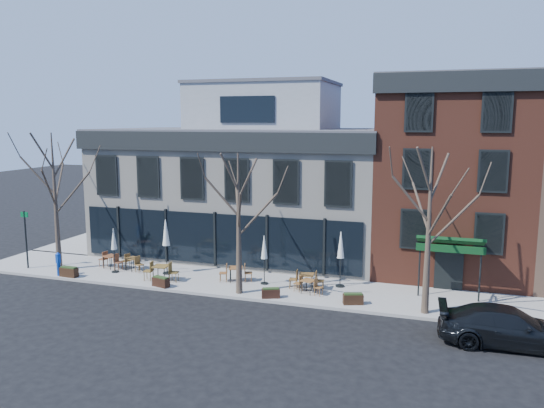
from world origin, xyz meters
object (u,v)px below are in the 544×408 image
(parked_sedan, at_px, (508,327))
(cafe_set_0, at_px, (111,260))
(umbrella_0, at_px, (114,242))
(call_box, at_px, (58,263))

(parked_sedan, distance_m, cafe_set_0, 21.42)
(cafe_set_0, height_order, umbrella_0, umbrella_0)
(call_box, distance_m, umbrella_0, 3.22)
(cafe_set_0, bearing_deg, umbrella_0, -41.29)
(parked_sedan, xyz_separation_m, umbrella_0, (-20.29, 3.54, 1.19))
(cafe_set_0, xyz_separation_m, umbrella_0, (0.72, -0.63, 1.32))
(umbrella_0, bearing_deg, parked_sedan, -9.90)
(parked_sedan, height_order, cafe_set_0, parked_sedan)
(parked_sedan, xyz_separation_m, call_box, (-22.91, 2.01, 0.10))
(call_box, bearing_deg, cafe_set_0, 48.69)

